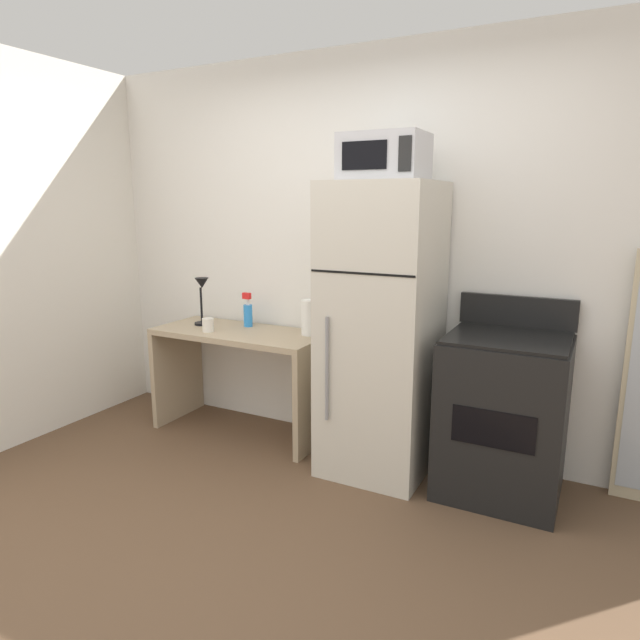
{
  "coord_description": "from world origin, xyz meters",
  "views": [
    {
      "loc": [
        1.32,
        -1.72,
        1.63
      ],
      "look_at": [
        -0.15,
        1.1,
        0.95
      ],
      "focal_mm": 30.9,
      "sensor_mm": 36.0,
      "label": 1
    }
  ],
  "objects_px": {
    "desk": "(241,361)",
    "refrigerator": "(381,331)",
    "coffee_mug": "(208,325)",
    "desk_lamp": "(202,293)",
    "spray_bottle": "(248,313)",
    "microwave": "(384,157)",
    "paper_towel_roll": "(309,318)",
    "oven_range": "(503,415)"
  },
  "relations": [
    {
      "from": "paper_towel_roll",
      "to": "oven_range",
      "type": "bearing_deg",
      "value": -6.37
    },
    {
      "from": "microwave",
      "to": "desk",
      "type": "bearing_deg",
      "value": 175.88
    },
    {
      "from": "microwave",
      "to": "paper_towel_roll",
      "type": "bearing_deg",
      "value": 161.69
    },
    {
      "from": "spray_bottle",
      "to": "microwave",
      "type": "relative_size",
      "value": 0.54
    },
    {
      "from": "spray_bottle",
      "to": "paper_towel_roll",
      "type": "distance_m",
      "value": 0.52
    },
    {
      "from": "desk",
      "to": "paper_towel_roll",
      "type": "relative_size",
      "value": 5.15
    },
    {
      "from": "desk",
      "to": "coffee_mug",
      "type": "distance_m",
      "value": 0.35
    },
    {
      "from": "desk_lamp",
      "to": "microwave",
      "type": "height_order",
      "value": "microwave"
    },
    {
      "from": "spray_bottle",
      "to": "coffee_mug",
      "type": "bearing_deg",
      "value": -120.94
    },
    {
      "from": "desk",
      "to": "paper_towel_roll",
      "type": "bearing_deg",
      "value": 13.24
    },
    {
      "from": "desk_lamp",
      "to": "spray_bottle",
      "type": "height_order",
      "value": "desk_lamp"
    },
    {
      "from": "desk",
      "to": "refrigerator",
      "type": "height_order",
      "value": "refrigerator"
    },
    {
      "from": "desk",
      "to": "spray_bottle",
      "type": "xyz_separation_m",
      "value": [
        -0.02,
        0.14,
        0.32
      ]
    },
    {
      "from": "desk",
      "to": "coffee_mug",
      "type": "xyz_separation_m",
      "value": [
        -0.18,
        -0.12,
        0.27
      ]
    },
    {
      "from": "microwave",
      "to": "oven_range",
      "type": "relative_size",
      "value": 0.42
    },
    {
      "from": "desk_lamp",
      "to": "oven_range",
      "type": "height_order",
      "value": "desk_lamp"
    },
    {
      "from": "microwave",
      "to": "oven_range",
      "type": "bearing_deg",
      "value": 3.75
    },
    {
      "from": "desk_lamp",
      "to": "coffee_mug",
      "type": "height_order",
      "value": "desk_lamp"
    },
    {
      "from": "refrigerator",
      "to": "oven_range",
      "type": "relative_size",
      "value": 1.59
    },
    {
      "from": "microwave",
      "to": "refrigerator",
      "type": "bearing_deg",
      "value": 90.31
    },
    {
      "from": "refrigerator",
      "to": "oven_range",
      "type": "bearing_deg",
      "value": 2.09
    },
    {
      "from": "desk_lamp",
      "to": "coffee_mug",
      "type": "distance_m",
      "value": 0.28
    },
    {
      "from": "refrigerator",
      "to": "spray_bottle",
      "type": "bearing_deg",
      "value": 170.02
    },
    {
      "from": "desk",
      "to": "paper_towel_roll",
      "type": "height_order",
      "value": "paper_towel_roll"
    },
    {
      "from": "oven_range",
      "to": "refrigerator",
      "type": "bearing_deg",
      "value": -177.91
    },
    {
      "from": "desk_lamp",
      "to": "refrigerator",
      "type": "bearing_deg",
      "value": -2.84
    },
    {
      "from": "desk",
      "to": "desk_lamp",
      "type": "distance_m",
      "value": 0.57
    },
    {
      "from": "spray_bottle",
      "to": "coffee_mug",
      "type": "relative_size",
      "value": 2.62
    },
    {
      "from": "paper_towel_roll",
      "to": "oven_range",
      "type": "xyz_separation_m",
      "value": [
        1.32,
        -0.15,
        -0.4
      ]
    },
    {
      "from": "coffee_mug",
      "to": "microwave",
      "type": "bearing_deg",
      "value": 2.06
    },
    {
      "from": "spray_bottle",
      "to": "microwave",
      "type": "xyz_separation_m",
      "value": [
        1.11,
        -0.22,
        1.03
      ]
    },
    {
      "from": "desk",
      "to": "oven_range",
      "type": "relative_size",
      "value": 1.12
    },
    {
      "from": "refrigerator",
      "to": "microwave",
      "type": "relative_size",
      "value": 3.81
    },
    {
      "from": "desk",
      "to": "refrigerator",
      "type": "distance_m",
      "value": 1.14
    },
    {
      "from": "coffee_mug",
      "to": "paper_towel_roll",
      "type": "height_order",
      "value": "paper_towel_roll"
    },
    {
      "from": "desk",
      "to": "desk_lamp",
      "type": "bearing_deg",
      "value": 177.7
    },
    {
      "from": "desk_lamp",
      "to": "spray_bottle",
      "type": "xyz_separation_m",
      "value": [
        0.31,
        0.12,
        -0.14
      ]
    },
    {
      "from": "microwave",
      "to": "desk_lamp",
      "type": "bearing_deg",
      "value": 176.31
    },
    {
      "from": "desk_lamp",
      "to": "refrigerator",
      "type": "height_order",
      "value": "refrigerator"
    },
    {
      "from": "coffee_mug",
      "to": "paper_towel_roll",
      "type": "bearing_deg",
      "value": 19.54
    },
    {
      "from": "coffee_mug",
      "to": "desk_lamp",
      "type": "bearing_deg",
      "value": 138.75
    },
    {
      "from": "oven_range",
      "to": "microwave",
      "type": "bearing_deg",
      "value": -176.25
    }
  ]
}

